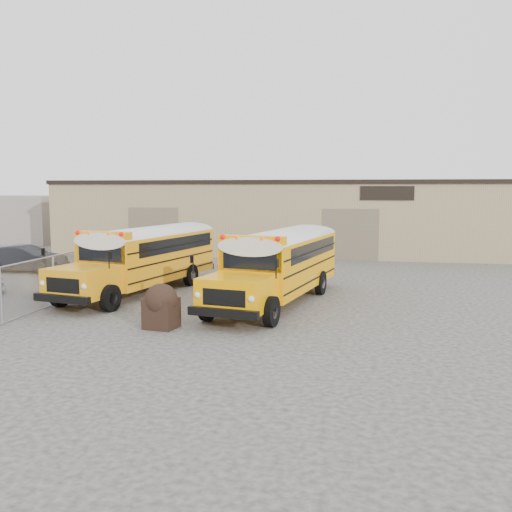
% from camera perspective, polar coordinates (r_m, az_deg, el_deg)
% --- Properties ---
extents(ground, '(120.00, 120.00, 0.00)m').
position_cam_1_polar(ground, '(19.37, -3.89, -5.65)').
color(ground, '#312F2D').
rests_on(ground, ground).
extents(warehouse, '(30.20, 10.20, 4.67)m').
position_cam_1_polar(warehouse, '(38.62, 3.69, 4.10)').
color(warehouse, tan).
rests_on(warehouse, ground).
extents(chainlink_fence, '(0.07, 18.07, 1.81)m').
position_cam_1_polar(chainlink_fence, '(24.11, -15.96, -1.26)').
color(chainlink_fence, gray).
rests_on(chainlink_fence, ground).
extents(distant_building_left, '(8.00, 6.00, 3.60)m').
position_cam_1_polar(distant_building_left, '(48.47, -22.78, 3.45)').
color(distant_building_left, gray).
rests_on(distant_building_left, ground).
extents(school_bus_left, '(3.91, 9.35, 2.66)m').
position_cam_1_polar(school_bus_left, '(28.21, -4.96, 1.41)').
color(school_bus_left, orange).
rests_on(school_bus_left, ground).
extents(school_bus_right, '(3.85, 9.41, 2.68)m').
position_cam_1_polar(school_bus_right, '(26.24, 6.30, 1.02)').
color(school_bus_right, '#FFA200').
rests_on(school_bus_right, ground).
extents(tarp_bundle, '(1.02, 0.99, 1.35)m').
position_cam_1_polar(tarp_bundle, '(17.28, -9.46, -4.89)').
color(tarp_bundle, black).
rests_on(tarp_bundle, ground).
extents(car_dark, '(4.12, 1.62, 1.34)m').
position_cam_1_polar(car_dark, '(30.74, -22.08, -0.25)').
color(car_dark, black).
rests_on(car_dark, ground).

